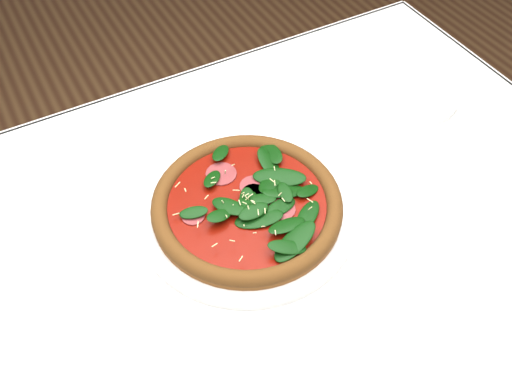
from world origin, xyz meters
TOP-DOWN VIEW (x-y plane):
  - dining_table at (0.00, 0.00)m, footprint 1.21×0.81m
  - plate at (0.03, 0.05)m, footprint 0.33×0.33m
  - pizza at (0.03, 0.05)m, footprint 0.36×0.36m
  - saucer_far at (0.42, 0.13)m, footprint 0.15×0.15m

SIDE VIEW (x-z plane):
  - dining_table at x=0.00m, z-range 0.27..1.02m
  - saucer_far at x=0.42m, z-range 0.75..0.76m
  - plate at x=0.03m, z-range 0.75..0.76m
  - pizza at x=0.03m, z-range 0.76..0.79m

